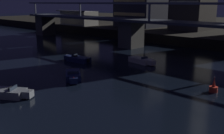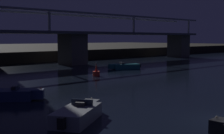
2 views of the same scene
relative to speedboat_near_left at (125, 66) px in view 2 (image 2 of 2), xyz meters
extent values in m
cube|color=#4C4944|center=(-0.97, 12.48, 2.36)|extent=(3.60, 4.40, 5.55)
cube|color=#4C4944|center=(31.82, 12.48, 2.36)|extent=(3.60, 4.40, 5.55)
cube|color=slate|center=(-7.53, 9.58, 7.19)|extent=(0.30, 0.30, 3.20)
cube|color=slate|center=(12.15, 9.58, 7.19)|extent=(0.30, 0.30, 3.20)
cube|color=slate|center=(31.82, 9.58, 7.19)|extent=(0.30, 0.30, 3.20)
cube|color=#196066|center=(0.19, -0.11, -0.01)|extent=(4.29, 3.47, 0.80)
cube|color=#196066|center=(-1.91, 1.06, 0.04)|extent=(1.27, 1.30, 0.70)
cube|color=#283342|center=(-0.55, 0.31, 0.57)|extent=(0.74, 1.23, 0.36)
cube|color=#262628|center=(-0.33, 0.18, 0.51)|extent=(0.62, 0.68, 0.24)
cube|color=black|center=(2.08, -1.15, 0.09)|extent=(0.49, 0.49, 0.60)
sphere|color=#33D84C|center=(-2.13, 1.18, 0.47)|extent=(0.12, 0.12, 0.12)
cube|color=black|center=(-19.99, -26.61, 0.04)|extent=(1.06, 0.97, 0.70)
sphere|color=beige|center=(-20.01, -26.36, 0.47)|extent=(0.12, 0.12, 0.12)
cube|color=#19234C|center=(-24.03, -10.90, -0.01)|extent=(4.21, 3.77, 0.80)
cube|color=#19234C|center=(-22.10, -12.33, 0.04)|extent=(1.31, 1.33, 0.70)
cube|color=#283342|center=(-23.35, -11.41, 0.57)|extent=(0.88, 1.14, 0.36)
cube|color=#262628|center=(-23.55, -11.26, 0.51)|extent=(0.65, 0.69, 0.24)
sphere|color=red|center=(-21.90, -12.48, 0.47)|extent=(0.12, 0.12, 0.12)
cube|color=gray|center=(-23.77, -19.75, -0.01)|extent=(4.27, 3.61, 0.80)
cube|color=gray|center=(-21.74, -18.46, 0.04)|extent=(1.29, 1.32, 0.70)
cube|color=#283342|center=(-23.05, -19.30, 0.57)|extent=(0.81, 1.19, 0.36)
cube|color=#262628|center=(-23.26, -19.43, 0.51)|extent=(0.64, 0.69, 0.24)
cube|color=black|center=(-25.59, -20.91, 0.09)|extent=(0.50, 0.50, 0.60)
sphere|color=beige|center=(-21.53, -18.33, 0.47)|extent=(0.12, 0.12, 0.12)
cylinder|color=red|center=(-8.96, -3.76, -0.11)|extent=(0.90, 0.90, 0.60)
cone|color=red|center=(-8.96, -3.76, 0.69)|extent=(0.36, 0.36, 1.00)
sphere|color=#F2EAB2|center=(-8.96, -3.76, 1.27)|extent=(0.16, 0.16, 0.16)
camera|label=1|loc=(1.55, -30.72, 9.00)|focal=42.08mm
camera|label=2|loc=(-34.17, -33.94, 4.39)|focal=49.79mm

